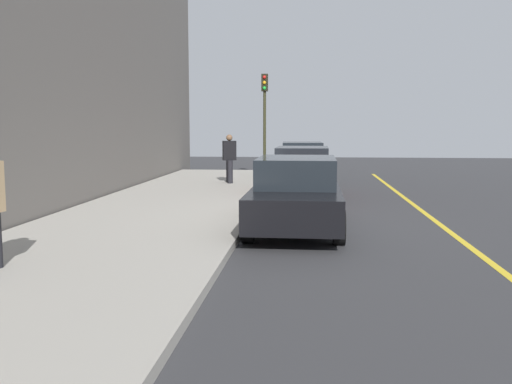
{
  "coord_description": "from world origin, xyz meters",
  "views": [
    {
      "loc": [
        12.32,
        0.29,
        2.17
      ],
      "look_at": [
        1.68,
        -0.69,
        0.94
      ],
      "focal_mm": 40.25,
      "sensor_mm": 36.0,
      "label": 1
    }
  ],
  "objects_px": {
    "parked_car_silver": "(302,161)",
    "parked_car_black": "(296,194)",
    "traffic_light_pole": "(265,107)",
    "parked_car_red": "(302,171)",
    "pedestrian_black_coat": "(229,157)"
  },
  "relations": [
    {
      "from": "parked_car_silver",
      "to": "parked_car_black",
      "type": "relative_size",
      "value": 0.93
    },
    {
      "from": "traffic_light_pole",
      "to": "parked_car_black",
      "type": "bearing_deg",
      "value": 7.62
    },
    {
      "from": "parked_car_black",
      "to": "traffic_light_pole",
      "type": "xyz_separation_m",
      "value": [
        -11.82,
        -1.58,
        2.2
      ]
    },
    {
      "from": "parked_car_red",
      "to": "parked_car_black",
      "type": "distance_m",
      "value": 6.09
    },
    {
      "from": "parked_car_black",
      "to": "pedestrian_black_coat",
      "type": "bearing_deg",
      "value": -162.85
    },
    {
      "from": "pedestrian_black_coat",
      "to": "traffic_light_pole",
      "type": "distance_m",
      "value": 4.11
    },
    {
      "from": "traffic_light_pole",
      "to": "parked_car_red",
      "type": "bearing_deg",
      "value": 15.87
    },
    {
      "from": "parked_car_silver",
      "to": "parked_car_black",
      "type": "bearing_deg",
      "value": 0.05
    },
    {
      "from": "parked_car_silver",
      "to": "parked_car_red",
      "type": "relative_size",
      "value": 0.95
    },
    {
      "from": "pedestrian_black_coat",
      "to": "parked_car_black",
      "type": "bearing_deg",
      "value": 17.15
    },
    {
      "from": "traffic_light_pole",
      "to": "pedestrian_black_coat",
      "type": "bearing_deg",
      "value": -15.67
    },
    {
      "from": "pedestrian_black_coat",
      "to": "traffic_light_pole",
      "type": "height_order",
      "value": "traffic_light_pole"
    },
    {
      "from": "parked_car_red",
      "to": "pedestrian_black_coat",
      "type": "bearing_deg",
      "value": -130.43
    },
    {
      "from": "parked_car_silver",
      "to": "pedestrian_black_coat",
      "type": "xyz_separation_m",
      "value": [
        3.26,
        -2.56,
        0.31
      ]
    },
    {
      "from": "parked_car_red",
      "to": "traffic_light_pole",
      "type": "xyz_separation_m",
      "value": [
        -5.74,
        -1.63,
        2.2
      ]
    }
  ]
}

